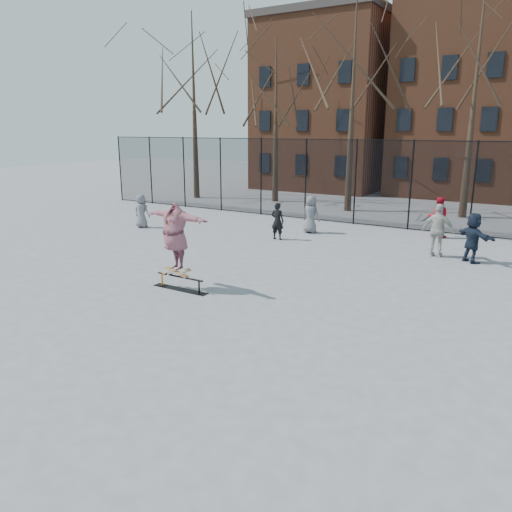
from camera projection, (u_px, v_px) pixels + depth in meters
The scene contains 13 objects.
ground at pixel (218, 311), 12.58m from camera, with size 100.00×100.00×0.00m, color slate.
skate_rail at pixel (180, 284), 14.20m from camera, with size 1.84×0.28×0.41m.
skateboard at pixel (177, 274), 14.19m from camera, with size 0.84×0.20×0.10m, color #A46A41, non-canonical shape.
skater at pixel (175, 239), 13.94m from camera, with size 2.33×0.64×1.90m, color #3C327D.
bystander_grey at pixel (142, 211), 23.00m from camera, with size 0.75×0.49×1.53m, color slate.
bystander_black at pixel (277, 221), 20.52m from camera, with size 0.56×0.37×1.53m, color black.
bystander_red at pixel (438, 217), 20.88m from camera, with size 0.83×0.65×1.71m, color #AF0F1F.
bystander_white at pixel (438, 231), 17.69m from camera, with size 1.12×0.46×1.90m, color #B8B6AB.
bystander_navy at pixel (473, 238), 16.94m from camera, with size 1.59×0.51×1.71m, color #1A2435.
bystander_extra at pixel (311, 214), 21.80m from camera, with size 0.80×0.52×1.64m, color slate.
fence at pixel (384, 183), 22.79m from camera, with size 34.03×0.07×4.00m.
tree_row at pixel (412, 69), 25.01m from camera, with size 33.66×7.46×10.67m.
rowhouses at pixel (462, 103), 32.13m from camera, with size 29.00×7.00×13.00m.
Camera 1 is at (7.05, -9.57, 4.46)m, focal length 35.00 mm.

